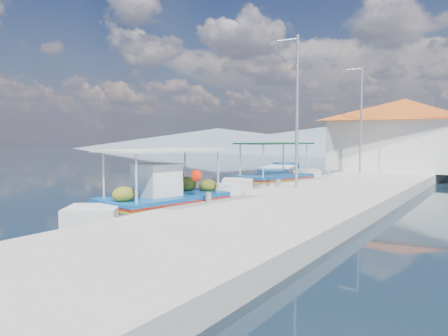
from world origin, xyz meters
The scene contains 9 objects.
ground centered at (0.00, 0.00, 0.00)m, with size 160.00×160.00×0.00m, color black.
quay centered at (5.90, 6.00, 0.25)m, with size 5.00×44.00×0.50m, color #A4A099.
bollards centered at (3.80, 5.25, 0.65)m, with size 0.20×17.20×0.30m.
main_caique centered at (2.49, -3.52, 0.46)m, with size 2.83×7.11×2.37m.
caique_green_canopy centered at (2.12, 5.04, 0.37)m, with size 3.26×6.38×2.50m.
caique_blue_hull centered at (-0.23, 10.60, 0.29)m, with size 2.69×5.83×1.07m.
harbor_building centered at (6.20, 15.00, 2.78)m, with size 10.49×10.49×4.40m.
lamp_post_near centered at (4.51, 2.00, 3.85)m, with size 1.21×0.14×6.00m.
lamp_post_far centered at (4.51, 11.00, 3.85)m, with size 1.21×0.14×6.00m.
Camera 1 is at (11.65, -14.29, 2.52)m, focal length 35.45 mm.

